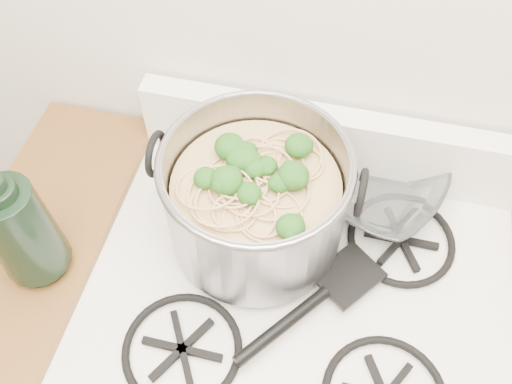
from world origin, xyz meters
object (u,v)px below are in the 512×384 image
object	(u,v)px
spatula	(349,273)
bottle	(15,219)
glass_bowl	(375,191)
gas_range	(286,377)
stock_pot	(256,201)

from	to	relation	value
spatula	bottle	size ratio (longest dim) A/B	1.01
glass_bowl	bottle	size ratio (longest dim) A/B	0.32
gas_range	stock_pot	bearing A→B (deg)	134.51
glass_bowl	bottle	world-z (taller)	bottle
stock_pot	gas_range	bearing A→B (deg)	-45.49
spatula	bottle	distance (m)	0.57
glass_bowl	bottle	xyz separation A→B (m)	(-0.57, -0.29, 0.14)
gas_range	bottle	distance (m)	0.79
bottle	stock_pot	bearing A→B (deg)	34.56
gas_range	stock_pot	xyz separation A→B (m)	(-0.10, 0.10, 0.59)
gas_range	bottle	bearing A→B (deg)	-173.24
bottle	glass_bowl	bearing A→B (deg)	38.11
stock_pot	spatula	world-z (taller)	stock_pot
gas_range	glass_bowl	world-z (taller)	glass_bowl
gas_range	stock_pot	world-z (taller)	stock_pot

